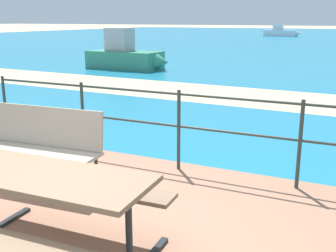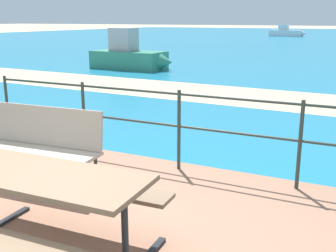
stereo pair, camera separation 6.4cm
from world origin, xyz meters
TOP-DOWN VIEW (x-y plane):
  - beach_strip at (0.00, 7.97)m, footprint 54.07×5.22m
  - picnic_table at (-0.11, 0.01)m, footprint 1.80×1.36m
  - park_bench at (-1.21, 1.21)m, footprint 1.55×0.53m
  - railing_fence at (0.00, 2.37)m, footprint 5.94×0.04m
  - boat_near at (-6.42, 11.82)m, footprint 3.43×1.44m
  - boat_mid at (-6.56, 45.75)m, footprint 4.15×1.46m

SIDE VIEW (x-z plane):
  - beach_strip at x=0.00m, z-range 0.00..0.01m
  - boat_mid at x=-6.56m, z-range -0.21..1.09m
  - boat_near at x=-6.42m, z-range -0.29..1.29m
  - park_bench at x=-1.21m, z-range 0.15..1.06m
  - picnic_table at x=-0.11m, z-range 0.26..1.00m
  - railing_fence at x=0.00m, z-range 0.20..1.23m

